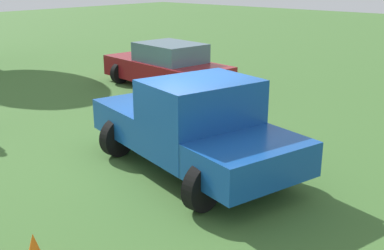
# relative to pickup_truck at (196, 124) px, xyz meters

# --- Properties ---
(ground_plane) EXTENTS (80.00, 80.00, 0.00)m
(ground_plane) POSITION_rel_pickup_truck_xyz_m (-0.04, 0.49, -0.95)
(ground_plane) COLOR #3D662D
(pickup_truck) EXTENTS (3.12, 4.96, 1.82)m
(pickup_truck) POSITION_rel_pickup_truck_xyz_m (0.00, 0.00, 0.00)
(pickup_truck) COLOR black
(pickup_truck) RESTS_ON ground_plane
(sedan_near) EXTENTS (2.64, 4.92, 1.50)m
(sedan_near) POSITION_rel_pickup_truck_xyz_m (4.69, 5.33, -0.24)
(sedan_near) COLOR black
(sedan_near) RESTS_ON ground_plane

